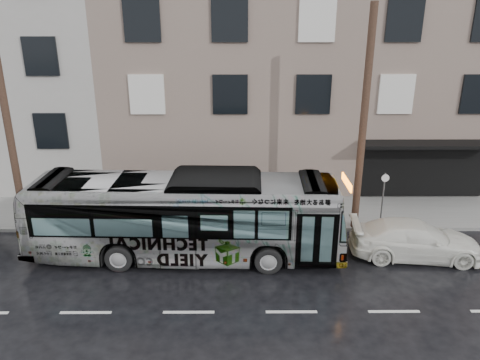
% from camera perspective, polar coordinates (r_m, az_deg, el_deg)
% --- Properties ---
extents(ground, '(120.00, 120.00, 0.00)m').
position_cam_1_polar(ground, '(17.26, -5.46, -10.89)').
color(ground, black).
rests_on(ground, ground).
extents(sidewalk, '(90.00, 3.60, 0.15)m').
position_cam_1_polar(sidewalk, '(21.56, -4.37, -4.00)').
color(sidewalk, gray).
rests_on(sidewalk, ground).
extents(building_taupe, '(20.00, 12.00, 11.00)m').
position_cam_1_polar(building_taupe, '(27.86, 7.02, 13.03)').
color(building_taupe, '#7B6A5E').
rests_on(building_taupe, ground).
extents(utility_pole_front, '(0.30, 0.30, 9.00)m').
position_cam_1_polar(utility_pole_front, '(19.17, 14.82, 6.75)').
color(utility_pole_front, '#4B3225').
rests_on(utility_pole_front, sidewalk).
extents(utility_pole_rear, '(0.30, 0.30, 9.00)m').
position_cam_1_polar(utility_pole_rear, '(20.60, -26.47, 6.20)').
color(utility_pole_rear, '#4B3225').
rests_on(utility_pole_rear, sidewalk).
extents(sign_post, '(0.06, 0.06, 2.40)m').
position_cam_1_polar(sign_post, '(20.46, 16.98, -2.36)').
color(sign_post, slate).
rests_on(sign_post, sidewalk).
extents(bus, '(11.76, 3.14, 3.25)m').
position_cam_1_polar(bus, '(17.53, -6.69, -4.43)').
color(bus, '#B2B2B2').
rests_on(bus, ground).
extents(white_sedan, '(4.99, 2.40, 1.40)m').
position_cam_1_polar(white_sedan, '(18.92, 20.58, -6.83)').
color(white_sedan, white).
rests_on(white_sedan, ground).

